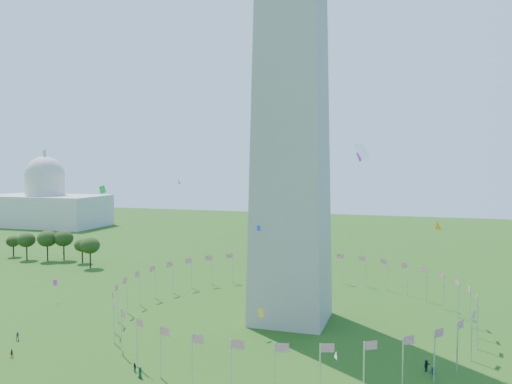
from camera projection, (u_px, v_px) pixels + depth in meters
flag_ring at (291, 301)px, 116.31m from camera, size 80.24×80.24×9.00m
capitol_building at (45, 187)px, 293.26m from camera, size 70.00×35.00×46.00m
kites_aloft at (296, 239)px, 91.15m from camera, size 113.29×69.77×37.16m
tree_line_west at (41, 247)px, 186.74m from camera, size 55.58×15.76×11.83m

